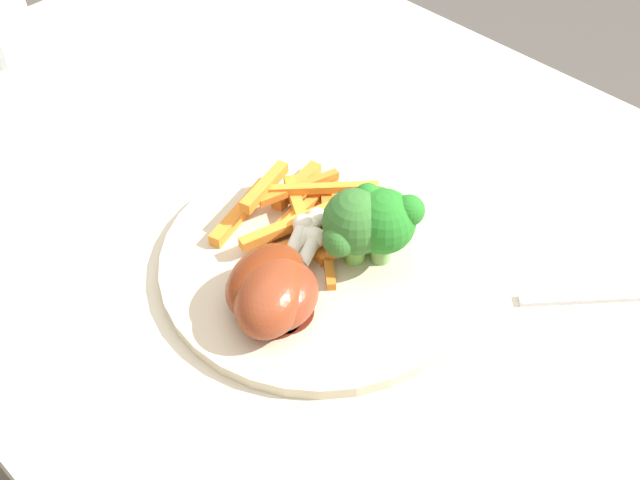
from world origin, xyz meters
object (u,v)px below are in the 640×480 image
(carrot_fries_pile, at_px, (299,212))
(fork, at_px, (627,295))
(dinner_plate, at_px, (320,260))
(chicken_drumstick_near, at_px, (273,293))
(broccoli_floret_front, at_px, (384,218))
(broccoli_floret_middle, at_px, (371,216))
(dining_table, at_px, (317,283))
(broccoli_floret_back, at_px, (356,223))
(chicken_drumstick_far, at_px, (269,278))
(chicken_drumstick_extra, at_px, (286,292))

(carrot_fries_pile, relative_size, fork, 0.78)
(dinner_plate, relative_size, chicken_drumstick_near, 2.07)
(broccoli_floret_front, bearing_deg, broccoli_floret_middle, -174.64)
(dinner_plate, distance_m, fork, 0.27)
(dinner_plate, distance_m, chicken_drumstick_near, 0.08)
(dining_table, distance_m, fork, 0.32)
(broccoli_floret_back, bearing_deg, dining_table, 156.15)
(broccoli_floret_middle, bearing_deg, chicken_drumstick_far, -102.99)
(dining_table, xyz_separation_m, broccoli_floret_back, (0.08, -0.04, 0.17))
(dinner_plate, relative_size, chicken_drumstick_far, 2.01)
(dinner_plate, relative_size, broccoli_floret_back, 3.85)
(chicken_drumstick_near, xyz_separation_m, fork, (0.20, 0.23, -0.03))
(dinner_plate, height_order, fork, dinner_plate)
(chicken_drumstick_extra, bearing_deg, chicken_drumstick_near, -116.41)
(carrot_fries_pile, distance_m, chicken_drumstick_far, 0.10)
(broccoli_floret_front, bearing_deg, chicken_drumstick_near, -100.98)
(broccoli_floret_back, height_order, fork, broccoli_floret_back)
(broccoli_floret_middle, bearing_deg, broccoli_floret_back, -94.37)
(chicken_drumstick_far, xyz_separation_m, fork, (0.21, 0.22, -0.03))
(fork, bearing_deg, chicken_drumstick_near, -178.66)
(broccoli_floret_front, height_order, chicken_drumstick_far, broccoli_floret_front)
(chicken_drumstick_far, bearing_deg, chicken_drumstick_near, -30.64)
(fork, bearing_deg, carrot_fries_pile, 160.24)
(carrot_fries_pile, height_order, fork, carrot_fries_pile)
(broccoli_floret_back, relative_size, chicken_drumstick_far, 0.52)
(chicken_drumstick_extra, bearing_deg, dinner_plate, 110.18)
(fork, bearing_deg, broccoli_floret_front, 166.49)
(chicken_drumstick_near, height_order, chicken_drumstick_far, chicken_drumstick_near)
(dining_table, distance_m, chicken_drumstick_far, 0.20)
(dinner_plate, height_order, chicken_drumstick_far, chicken_drumstick_far)
(dining_table, relative_size, chicken_drumstick_near, 7.69)
(broccoli_floret_middle, relative_size, broccoli_floret_back, 0.90)
(broccoli_floret_back, bearing_deg, chicken_drumstick_extra, -90.65)
(dinner_plate, height_order, carrot_fries_pile, carrot_fries_pile)
(broccoli_floret_back, distance_m, chicken_drumstick_extra, 0.08)
(broccoli_floret_back, height_order, carrot_fries_pile, broccoli_floret_back)
(carrot_fries_pile, xyz_separation_m, fork, (0.26, 0.14, -0.02))
(carrot_fries_pile, bearing_deg, dining_table, 111.87)
(fork, bearing_deg, chicken_drumstick_extra, -179.18)
(chicken_drumstick_far, relative_size, fork, 0.75)
(dining_table, height_order, chicken_drumstick_extra, chicken_drumstick_extra)
(chicken_drumstick_extra, bearing_deg, carrot_fries_pile, 130.23)
(chicken_drumstick_near, bearing_deg, fork, 49.72)
(fork, bearing_deg, broccoli_floret_middle, 164.72)
(chicken_drumstick_near, relative_size, chicken_drumstick_far, 0.97)
(chicken_drumstick_far, height_order, fork, chicken_drumstick_far)
(dining_table, height_order, dinner_plate, dinner_plate)
(broccoli_floret_middle, xyz_separation_m, chicken_drumstick_far, (-0.02, -0.10, -0.02))
(dining_table, xyz_separation_m, carrot_fries_pile, (0.02, -0.04, 0.14))
(chicken_drumstick_extra, relative_size, fork, 0.63)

